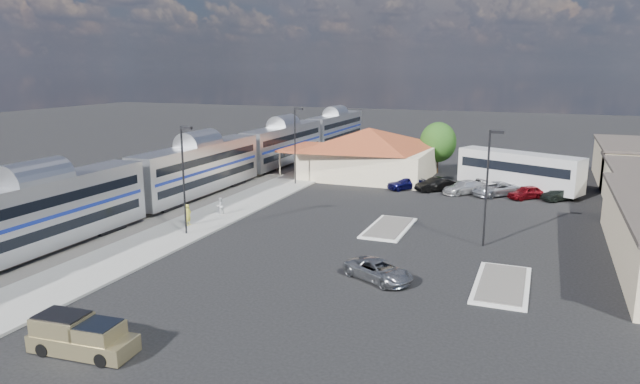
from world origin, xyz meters
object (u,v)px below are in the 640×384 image
at_px(coach_bus, 519,169).
at_px(pickup_truck, 83,337).
at_px(station_depot, 368,152).
at_px(suv, 379,270).

bearing_deg(coach_bus, pickup_truck, -176.46).
bearing_deg(station_depot, suv, -72.00).
relative_size(pickup_truck, coach_bus, 0.39).
height_order(station_depot, coach_bus, station_depot).
height_order(station_depot, pickup_truck, station_depot).
distance_m(pickup_truck, coach_bus, 49.52).
bearing_deg(suv, station_depot, 45.42).
xyz_separation_m(station_depot, coach_bus, (17.98, -2.23, -0.61)).
distance_m(pickup_truck, suv, 17.99).
distance_m(suv, coach_bus, 32.54).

